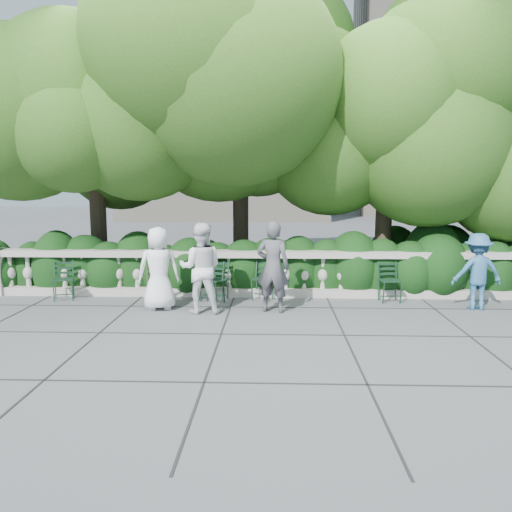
{
  "coord_description": "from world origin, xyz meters",
  "views": [
    {
      "loc": [
        0.35,
        -8.81,
        2.42
      ],
      "look_at": [
        0.0,
        1.0,
        1.0
      ],
      "focal_mm": 35.0,
      "sensor_mm": 36.0,
      "label": 1
    }
  ],
  "objects_px": {
    "chair_d": "(216,302)",
    "chair_weathered": "(160,309)",
    "chair_a": "(64,302)",
    "person_casual_man": "(201,268)",
    "chair_b": "(209,303)",
    "person_businessman": "(159,268)",
    "person_older_blue": "(477,272)",
    "person_woman_grey": "(273,267)",
    "chair_c": "(261,301)",
    "chair_e": "(391,303)"
  },
  "relations": [
    {
      "from": "chair_e",
      "to": "person_woman_grey",
      "type": "height_order",
      "value": "person_woman_grey"
    },
    {
      "from": "chair_weathered",
      "to": "person_casual_man",
      "type": "xyz_separation_m",
      "value": [
        0.83,
        -0.17,
        0.85
      ]
    },
    {
      "from": "person_businessman",
      "to": "person_woman_grey",
      "type": "xyz_separation_m",
      "value": [
        2.2,
        -0.11,
        0.06
      ]
    },
    {
      "from": "chair_b",
      "to": "chair_weathered",
      "type": "relative_size",
      "value": 1.0
    },
    {
      "from": "chair_c",
      "to": "person_woman_grey",
      "type": "relative_size",
      "value": 0.48
    },
    {
      "from": "chair_b",
      "to": "chair_e",
      "type": "xyz_separation_m",
      "value": [
        3.75,
        0.06,
        0.0
      ]
    },
    {
      "from": "person_woman_grey",
      "to": "person_older_blue",
      "type": "relative_size",
      "value": 1.17
    },
    {
      "from": "chair_a",
      "to": "chair_c",
      "type": "relative_size",
      "value": 1.0
    },
    {
      "from": "chair_e",
      "to": "person_older_blue",
      "type": "xyz_separation_m",
      "value": [
        1.52,
        -0.41,
        0.74
      ]
    },
    {
      "from": "chair_d",
      "to": "person_older_blue",
      "type": "height_order",
      "value": "person_older_blue"
    },
    {
      "from": "chair_b",
      "to": "person_woman_grey",
      "type": "height_order",
      "value": "person_woman_grey"
    },
    {
      "from": "person_woman_grey",
      "to": "person_older_blue",
      "type": "xyz_separation_m",
      "value": [
        3.95,
        0.34,
        -0.13
      ]
    },
    {
      "from": "chair_b",
      "to": "person_casual_man",
      "type": "relative_size",
      "value": 0.49
    },
    {
      "from": "chair_b",
      "to": "person_woman_grey",
      "type": "relative_size",
      "value": 0.48
    },
    {
      "from": "chair_b",
      "to": "person_older_blue",
      "type": "relative_size",
      "value": 0.57
    },
    {
      "from": "person_woman_grey",
      "to": "person_older_blue",
      "type": "bearing_deg",
      "value": -160.92
    },
    {
      "from": "chair_b",
      "to": "chair_e",
      "type": "bearing_deg",
      "value": 19.65
    },
    {
      "from": "chair_weathered",
      "to": "person_older_blue",
      "type": "distance_m",
      "value": 6.2
    },
    {
      "from": "chair_a",
      "to": "person_businessman",
      "type": "height_order",
      "value": "person_businessman"
    },
    {
      "from": "chair_a",
      "to": "person_older_blue",
      "type": "xyz_separation_m",
      "value": [
        8.29,
        -0.32,
        0.74
      ]
    },
    {
      "from": "chair_c",
      "to": "chair_d",
      "type": "xyz_separation_m",
      "value": [
        -0.92,
        -0.11,
        0.0
      ]
    },
    {
      "from": "chair_b",
      "to": "chair_c",
      "type": "height_order",
      "value": "same"
    },
    {
      "from": "person_casual_man",
      "to": "person_older_blue",
      "type": "relative_size",
      "value": 1.15
    },
    {
      "from": "chair_b",
      "to": "person_businessman",
      "type": "relative_size",
      "value": 0.52
    },
    {
      "from": "chair_b",
      "to": "chair_d",
      "type": "xyz_separation_m",
      "value": [
        0.14,
        0.06,
        0.0
      ]
    },
    {
      "from": "person_woman_grey",
      "to": "chair_weathered",
      "type": "bearing_deg",
      "value": 11.52
    },
    {
      "from": "chair_a",
      "to": "person_woman_grey",
      "type": "distance_m",
      "value": 4.48
    },
    {
      "from": "chair_d",
      "to": "person_businessman",
      "type": "bearing_deg",
      "value": -139.42
    },
    {
      "from": "person_older_blue",
      "to": "chair_c",
      "type": "bearing_deg",
      "value": -9.67
    },
    {
      "from": "chair_d",
      "to": "chair_weathered",
      "type": "height_order",
      "value": "same"
    },
    {
      "from": "person_casual_man",
      "to": "chair_e",
      "type": "bearing_deg",
      "value": -168.35
    },
    {
      "from": "chair_weathered",
      "to": "person_businessman",
      "type": "height_order",
      "value": "person_businessman"
    },
    {
      "from": "chair_b",
      "to": "person_woman_grey",
      "type": "distance_m",
      "value": 1.72
    },
    {
      "from": "chair_b",
      "to": "person_casual_man",
      "type": "xyz_separation_m",
      "value": [
        -0.04,
        -0.76,
        0.85
      ]
    },
    {
      "from": "chair_a",
      "to": "person_woman_grey",
      "type": "height_order",
      "value": "person_woman_grey"
    },
    {
      "from": "chair_c",
      "to": "chair_d",
      "type": "bearing_deg",
      "value": -159.26
    },
    {
      "from": "chair_c",
      "to": "person_woman_grey",
      "type": "bearing_deg",
      "value": -59.38
    },
    {
      "from": "chair_d",
      "to": "chair_weathered",
      "type": "bearing_deg",
      "value": -138.94
    },
    {
      "from": "chair_e",
      "to": "chair_a",
      "type": "bearing_deg",
      "value": 174.99
    },
    {
      "from": "person_businessman",
      "to": "person_woman_grey",
      "type": "bearing_deg",
      "value": 162.4
    },
    {
      "from": "chair_a",
      "to": "chair_e",
      "type": "relative_size",
      "value": 1.0
    },
    {
      "from": "chair_c",
      "to": "person_casual_man",
      "type": "bearing_deg",
      "value": -126.01
    },
    {
      "from": "chair_c",
      "to": "person_older_blue",
      "type": "xyz_separation_m",
      "value": [
        4.21,
        -0.51,
        0.74
      ]
    },
    {
      "from": "person_casual_man",
      "to": "person_older_blue",
      "type": "bearing_deg",
      "value": -176.16
    },
    {
      "from": "person_woman_grey",
      "to": "person_older_blue",
      "type": "height_order",
      "value": "person_woman_grey"
    },
    {
      "from": "person_businessman",
      "to": "chair_b",
      "type": "bearing_deg",
      "value": -161.43
    },
    {
      "from": "chair_a",
      "to": "person_casual_man",
      "type": "height_order",
      "value": "person_casual_man"
    },
    {
      "from": "chair_a",
      "to": "person_casual_man",
      "type": "bearing_deg",
      "value": -32.02
    },
    {
      "from": "person_businessman",
      "to": "person_casual_man",
      "type": "bearing_deg",
      "value": 152.97
    },
    {
      "from": "person_businessman",
      "to": "person_older_blue",
      "type": "xyz_separation_m",
      "value": [
        6.15,
        0.24,
        -0.07
      ]
    }
  ]
}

